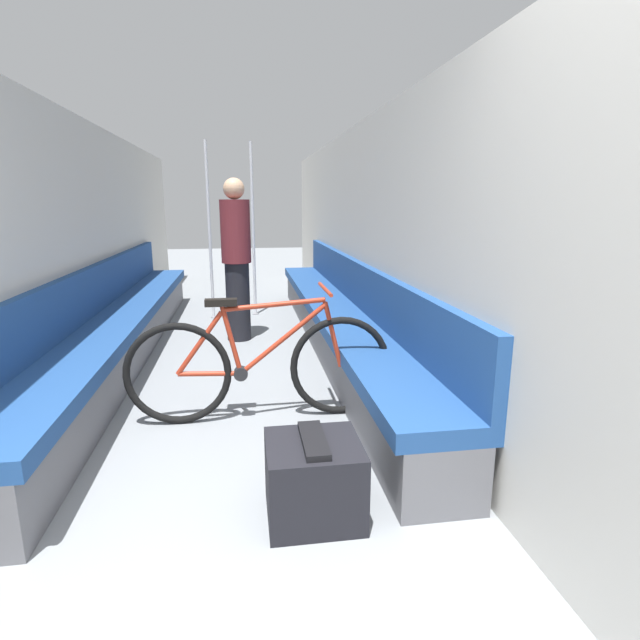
{
  "coord_description": "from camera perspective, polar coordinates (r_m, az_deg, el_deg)",
  "views": [
    {
      "loc": [
        0.12,
        -1.03,
        1.41
      ],
      "look_at": [
        0.76,
        3.07,
        0.43
      ],
      "focal_mm": 28.0,
      "sensor_mm": 36.0,
      "label": 1
    }
  ],
  "objects": [
    {
      "name": "grab_pole_near",
      "position": [
        6.37,
        -7.64,
        9.78
      ],
      "size": [
        0.08,
        0.08,
        2.12
      ],
      "color": "gray",
      "rests_on": "ground"
    },
    {
      "name": "wall_right",
      "position": [
        4.61,
        5.99,
        9.0
      ],
      "size": [
        0.1,
        10.03,
        2.14
      ],
      "primitive_type": "cube",
      "color": "beige",
      "rests_on": "ground"
    },
    {
      "name": "bicycle",
      "position": [
        3.3,
        -6.8,
        -5.29
      ],
      "size": [
        1.74,
        0.46,
        0.88
      ],
      "rotation": [
        0.0,
        0.0,
        0.06
      ],
      "color": "black",
      "rests_on": "ground"
    },
    {
      "name": "bench_seat_row_right",
      "position": [
        4.89,
        2.01,
        -0.01
      ],
      "size": [
        0.5,
        5.6,
        0.86
      ],
      "color": "#5B5B60",
      "rests_on": "ground"
    },
    {
      "name": "passenger_standing",
      "position": [
        5.19,
        -9.52,
        6.93
      ],
      "size": [
        0.3,
        0.3,
        1.65
      ],
      "rotation": [
        0.0,
        0.0,
        -0.32
      ],
      "color": "black",
      "rests_on": "ground"
    },
    {
      "name": "wall_left",
      "position": [
        4.68,
        -26.57,
        7.75
      ],
      "size": [
        0.1,
        10.03,
        2.14
      ],
      "primitive_type": "cube",
      "color": "beige",
      "rests_on": "ground"
    },
    {
      "name": "bench_seat_row_left",
      "position": [
        4.94,
        -21.85,
        -0.84
      ],
      "size": [
        0.5,
        5.6,
        0.86
      ],
      "color": "#5B5B60",
      "rests_on": "ground"
    },
    {
      "name": "luggage_bag",
      "position": [
        2.38,
        -0.72,
        -17.69
      ],
      "size": [
        0.43,
        0.41,
        0.39
      ],
      "color": "black",
      "rests_on": "ground"
    },
    {
      "name": "grab_pole_far",
      "position": [
        6.26,
        -12.5,
        9.53
      ],
      "size": [
        0.08,
        0.08,
        2.12
      ],
      "color": "gray",
      "rests_on": "ground"
    }
  ]
}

